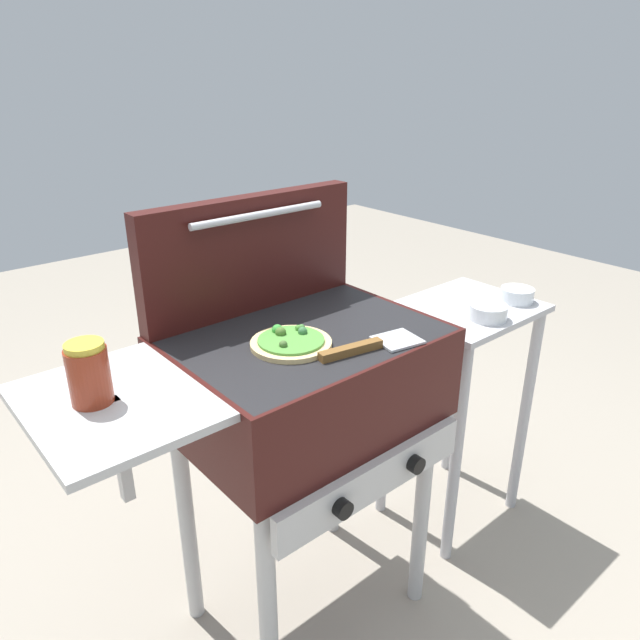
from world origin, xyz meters
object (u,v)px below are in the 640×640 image
sauce_jar (89,373)px  spatula (371,346)px  prep_table (460,371)px  topping_bowl_far (488,312)px  grill (302,387)px  topping_bowl_near (517,295)px  pizza_veggie (291,342)px

sauce_jar → spatula: (0.57, -0.18, -0.05)m
spatula → prep_table: spatula is taller
topping_bowl_far → grill: bearing=171.0°
spatula → topping_bowl_far: size_ratio=2.34×
prep_table → topping_bowl_near: (0.15, -0.08, 0.25)m
sauce_jar → topping_bowl_near: size_ratio=1.20×
grill → pizza_veggie: pizza_veggie is taller
topping_bowl_far → sauce_jar: bearing=174.0°
sauce_jar → spatula: size_ratio=0.47×
prep_table → grill: bearing=-179.6°
sauce_jar → prep_table: 1.24m
topping_bowl_near → spatula: bearing=-173.5°
grill → topping_bowl_near: (0.83, -0.08, 0.06)m
grill → pizza_veggie: 0.17m
sauce_jar → pizza_veggie: bearing=-6.3°
sauce_jar → topping_bowl_far: size_ratio=1.10×
topping_bowl_near → topping_bowl_far: same height
spatula → pizza_veggie: bearing=134.2°
spatula → topping_bowl_near: bearing=6.5°
pizza_veggie → prep_table: 0.81m
spatula → grill: bearing=114.6°
pizza_veggie → topping_bowl_near: pizza_veggie is taller
grill → topping_bowl_far: size_ratio=8.46×
spatula → prep_table: (0.60, 0.17, -0.34)m
spatula → topping_bowl_far: (0.56, 0.06, -0.09)m
prep_table → spatula: bearing=-164.5°
spatula → prep_table: size_ratio=0.33×
grill → topping_bowl_far: grill is taller
grill → spatula: spatula is taller
pizza_veggie → topping_bowl_near: size_ratio=1.80×
grill → topping_bowl_near: size_ratio=9.16×
spatula → prep_table: bearing=15.5°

